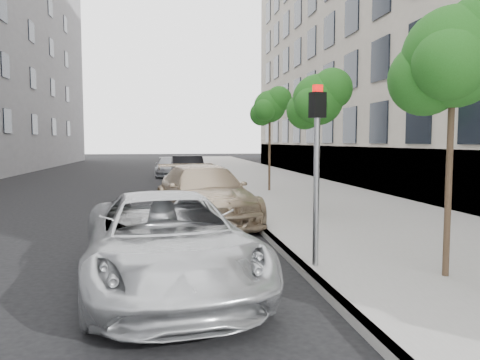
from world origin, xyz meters
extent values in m
plane|color=black|center=(0.00, 0.00, 0.00)|extent=(160.00, 160.00, 0.00)
cube|color=gray|center=(4.30, 24.00, 0.07)|extent=(6.40, 72.00, 0.14)
cube|color=#9E9B93|center=(1.18, 24.00, 0.07)|extent=(0.15, 72.00, 0.14)
cylinder|color=#38281C|center=(3.20, 1.50, 2.18)|extent=(0.10, 0.10, 4.07)
sphere|color=#1F5916|center=(3.20, 1.50, 3.51)|extent=(1.53, 1.53, 1.53)
sphere|color=#1F5916|center=(2.90, 1.75, 3.21)|extent=(1.15, 1.15, 1.15)
cylinder|color=#38281C|center=(3.20, 8.00, 2.14)|extent=(0.10, 0.10, 4.00)
sphere|color=#1F5916|center=(3.20, 8.00, 3.44)|extent=(1.47, 1.47, 1.47)
sphere|color=#1F5916|center=(3.55, 7.80, 3.74)|extent=(1.17, 1.17, 1.17)
sphere|color=#1F5916|center=(2.90, 8.25, 3.14)|extent=(1.10, 1.10, 1.10)
cylinder|color=#38281C|center=(3.20, 14.50, 2.28)|extent=(0.10, 0.10, 4.28)
sphere|color=#1F5916|center=(3.20, 14.50, 3.72)|extent=(1.36, 1.36, 1.36)
sphere|color=#1F5916|center=(3.55, 14.30, 4.02)|extent=(1.09, 1.09, 1.09)
sphere|color=#1F5916|center=(2.90, 14.75, 3.42)|extent=(1.02, 1.02, 1.02)
cylinder|color=#939699|center=(1.37, 2.40, 1.39)|extent=(0.10, 0.10, 2.49)
cube|color=black|center=(1.37, 2.40, 2.84)|extent=(0.28, 0.24, 0.42)
cube|color=red|center=(1.37, 2.40, 3.11)|extent=(0.16, 0.14, 0.12)
imported|color=#B7BABC|center=(-1.13, 2.06, 0.72)|extent=(3.02, 5.43, 1.44)
imported|color=tan|center=(-0.10, 7.93, 0.78)|extent=(2.99, 5.65, 1.56)
imported|color=black|center=(-0.10, 14.52, 0.69)|extent=(1.84, 4.15, 1.39)
imported|color=black|center=(-0.10, 19.40, 0.74)|extent=(1.70, 4.53, 1.48)
imported|color=gray|center=(-1.02, 25.07, 0.62)|extent=(1.83, 4.29, 1.23)
camera|label=1|loc=(-1.08, -5.12, 2.24)|focal=35.00mm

